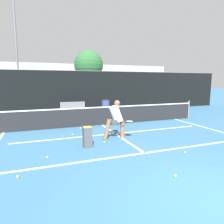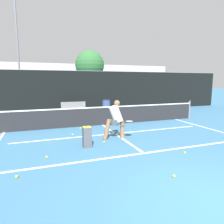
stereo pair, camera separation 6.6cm
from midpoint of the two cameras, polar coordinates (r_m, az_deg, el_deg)
The scene contains 24 objects.
ground_plane at distance 4.47m, azimuth 28.44°, elevation -22.13°, with size 100.00×100.00×0.00m, color teal.
court_baseline_near at distance 6.43m, azimuth 9.36°, elevation -11.52°, with size 11.00×0.10×0.01m, color white.
court_service_line at distance 8.60m, azimuth 1.11°, elevation -6.17°, with size 8.25×0.10×0.01m, color white.
court_center_mark at distance 8.30m, azimuth 1.96°, elevation -6.73°, with size 0.10×4.35×0.01m, color white.
court_sideline_right at distance 10.78m, azimuth 24.85°, elevation -3.92°, with size 0.10×5.35×0.01m, color white.
net at distance 10.19m, azimuth -2.60°, elevation -0.89°, with size 11.09×0.09×1.07m.
fence_back at distance 14.53m, azimuth -8.09°, elevation 5.75°, with size 24.00×0.06×2.97m.
player_practicing at distance 7.67m, azimuth 1.30°, elevation -1.83°, with size 1.15×0.64×1.52m.
tennis_ball_scattered_0 at distance 5.10m, azimuth 17.65°, elevation -17.05°, with size 0.07×0.07×0.07m, color #D1E033.
tennis_ball_scattered_1 at distance 5.33m, azimuth -25.24°, elevation -16.34°, with size 0.07×0.07×0.07m, color #D1E033.
tennis_ball_scattered_2 at distance 9.56m, azimuth -8.72°, elevation -4.56°, with size 0.07×0.07×0.07m, color #D1E033.
tennis_ball_scattered_3 at distance 6.70m, azimuth 20.30°, elevation -10.84°, with size 0.07×0.07×0.07m, color #D1E033.
tennis_ball_scattered_4 at distance 6.25m, azimuth -17.86°, elevation -12.15°, with size 0.07×0.07×0.07m, color #D1E033.
tennis_ball_scattered_5 at distance 8.48m, azimuth -10.99°, elevation -6.35°, with size 0.07×0.07×0.07m, color #D1E033.
tennis_ball_scattered_6 at distance 7.36m, azimuth -2.03°, elevation -8.52°, with size 0.07×0.07×0.07m, color #D1E033.
tennis_ball_scattered_7 at distance 7.94m, azimuth -18.31°, elevation -7.69°, with size 0.07×0.07×0.07m, color #D1E033.
tennis_ball_scattered_8 at distance 6.90m, azimuth 6.55°, elevation -9.78°, with size 0.07×0.07×0.07m, color #D1E033.
ball_hopper at distance 6.85m, azimuth -6.88°, elevation -6.96°, with size 0.28×0.28×0.71m.
courtside_bench at distance 13.57m, azimuth -10.77°, elevation 1.20°, with size 1.65×0.45×0.86m.
trash_bin at distance 13.99m, azimuth -1.51°, elevation 1.68°, with size 0.58×0.58×0.99m.
parked_car at distance 18.14m, azimuth -25.23°, elevation 2.75°, with size 1.67×4.17×1.38m.
floodlight_mast at distance 19.69m, azimuth -25.43°, elevation 19.03°, with size 1.10×0.24×9.61m.
tree_west at distance 22.76m, azimuth -6.30°, elevation 13.18°, with size 3.19×3.19×5.60m.
building_far at distance 31.65m, azimuth -14.73°, elevation 8.80°, with size 36.00×2.40×4.79m, color #B2ADA3.
Camera 2 is at (-2.97, -2.48, 2.22)m, focal length 32.00 mm.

